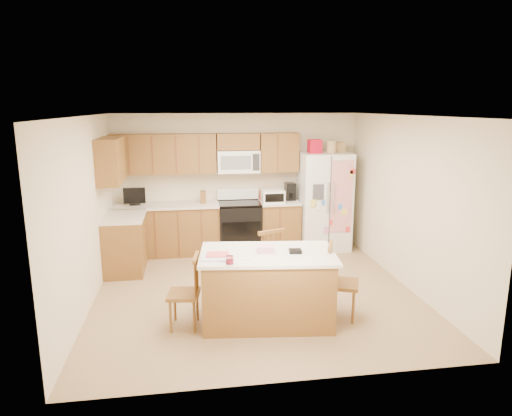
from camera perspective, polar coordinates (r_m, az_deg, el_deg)
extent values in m
plane|color=#91714E|center=(6.73, -0.12, -10.36)|extent=(4.50, 4.50, 0.00)
cube|color=beige|center=(8.53, -2.37, 3.34)|extent=(4.50, 0.10, 2.50)
cube|color=beige|center=(4.21, 4.44, -6.50)|extent=(4.50, 0.10, 2.50)
cube|color=beige|center=(6.42, -20.42, -0.57)|extent=(0.10, 4.50, 2.50)
cube|color=beige|center=(7.03, 18.33, 0.69)|extent=(0.10, 4.50, 2.50)
cube|color=white|center=(6.19, -0.13, 11.46)|extent=(4.50, 4.50, 0.04)
cube|color=brown|center=(8.37, -11.08, -2.75)|extent=(1.87, 0.60, 0.88)
cube|color=brown|center=(8.53, 2.85, -2.25)|extent=(0.72, 0.60, 0.88)
cube|color=brown|center=(7.69, -16.05, -4.40)|extent=(0.60, 0.95, 0.88)
cube|color=beige|center=(8.25, -11.22, 0.31)|extent=(1.87, 0.64, 0.04)
cube|color=beige|center=(8.41, 2.90, 0.77)|extent=(0.72, 0.64, 0.04)
cube|color=beige|center=(7.57, -16.18, -1.07)|extent=(0.64, 0.95, 0.04)
cube|color=brown|center=(8.26, -11.51, 6.63)|extent=(1.85, 0.33, 0.70)
cube|color=brown|center=(8.42, 2.84, 6.98)|extent=(0.70, 0.33, 0.70)
cube|color=brown|center=(8.28, -2.29, 8.32)|extent=(0.76, 0.33, 0.29)
cube|color=brown|center=(7.44, -17.72, 5.65)|extent=(0.33, 0.95, 0.70)
cube|color=brown|center=(8.14, -15.64, 6.34)|extent=(0.02, 0.01, 0.66)
cube|color=brown|center=(8.13, -15.29, -3.43)|extent=(0.02, 0.01, 0.84)
cube|color=brown|center=(8.10, -12.81, 6.46)|extent=(0.02, 0.01, 0.66)
cube|color=brown|center=(8.09, -12.47, -3.36)|extent=(0.02, 0.01, 0.84)
cube|color=brown|center=(8.08, -9.97, 6.57)|extent=(0.02, 0.01, 0.66)
cube|color=brown|center=(8.07, -9.64, -3.27)|extent=(0.02, 0.01, 0.84)
cube|color=brown|center=(8.08, -7.11, 6.66)|extent=(0.01, 0.01, 0.66)
cube|color=brown|center=(8.07, -6.79, -3.18)|extent=(0.01, 0.01, 0.84)
cube|color=brown|center=(8.24, 2.73, 6.86)|extent=(0.01, 0.01, 0.66)
cube|color=brown|center=(8.23, 3.00, -2.80)|extent=(0.01, 0.01, 0.84)
cube|color=white|center=(8.29, -2.25, 5.86)|extent=(0.76, 0.38, 0.40)
cube|color=slate|center=(8.09, -2.52, 5.69)|extent=(0.54, 0.01, 0.24)
cube|color=#262626|center=(8.14, 0.01, 5.74)|extent=(0.12, 0.01, 0.30)
cube|color=brown|center=(8.23, -6.63, 1.36)|extent=(0.10, 0.14, 0.22)
cube|color=black|center=(8.32, -14.90, 0.43)|extent=(0.18, 0.12, 0.02)
cube|color=black|center=(8.29, -14.96, 1.52)|extent=(0.38, 0.03, 0.28)
cube|color=red|center=(8.44, 1.72, 1.59)|extent=(0.35, 0.22, 0.18)
cube|color=white|center=(8.22, 2.15, 1.46)|extent=(0.40, 0.28, 0.23)
cube|color=black|center=(8.09, 2.33, 1.27)|extent=(0.34, 0.01, 0.15)
cube|color=black|center=(8.48, 4.29, 2.08)|extent=(0.18, 0.22, 0.32)
cylinder|color=black|center=(8.42, 4.39, 1.53)|extent=(0.12, 0.12, 0.12)
cube|color=black|center=(8.39, -2.08, -2.48)|extent=(0.76, 0.64, 0.88)
cube|color=black|center=(8.09, -1.81, -3.21)|extent=(0.68, 0.01, 0.42)
cube|color=black|center=(8.29, -2.11, 0.63)|extent=(0.76, 0.64, 0.03)
cube|color=white|center=(8.51, -2.31, 1.81)|extent=(0.76, 0.10, 0.20)
cube|color=white|center=(8.55, 8.45, 0.84)|extent=(0.90, 0.75, 1.80)
cube|color=#4C4C4C|center=(8.20, 9.22, 0.30)|extent=(0.02, 0.01, 1.75)
cube|color=silver|center=(8.13, 8.97, 1.29)|extent=(0.02, 0.03, 0.55)
cube|color=silver|center=(8.16, 9.64, 1.31)|extent=(0.02, 0.03, 0.55)
cube|color=#3F3F44|center=(8.08, 7.80, 1.99)|extent=(0.20, 0.01, 0.28)
cube|color=#D84C59|center=(8.23, 10.59, 1.37)|extent=(0.42, 0.01, 1.30)
cube|color=#B90821|center=(8.35, 7.35, 7.67)|extent=(0.22, 0.22, 0.24)
cylinder|color=tan|center=(8.39, 9.43, 7.56)|extent=(0.18, 0.18, 0.22)
cube|color=#AB834E|center=(8.57, 10.31, 7.50)|extent=(0.18, 0.20, 0.18)
cube|color=brown|center=(5.71, 1.43, -10.04)|extent=(1.64, 1.04, 0.85)
cube|color=beige|center=(5.56, 1.46, -5.79)|extent=(1.72, 1.13, 0.04)
cylinder|color=#B90821|center=(5.17, -3.30, -6.65)|extent=(0.08, 0.08, 0.06)
cylinder|color=white|center=(5.17, -3.30, -6.49)|extent=(0.09, 0.09, 0.09)
cube|color=#FCC9CF|center=(5.59, 1.22, -5.10)|extent=(0.22, 0.17, 0.07)
cube|color=black|center=(5.56, 4.93, -5.39)|extent=(0.16, 0.14, 0.04)
cube|color=white|center=(5.36, -5.22, -6.22)|extent=(0.32, 0.27, 0.01)
cube|color=#D84C4C|center=(5.43, -4.85, -5.80)|extent=(0.28, 0.23, 0.01)
cylinder|color=white|center=(5.28, -1.20, -6.50)|extent=(0.14, 0.04, 0.01)
cube|color=brown|center=(5.64, -9.03, -10.60)|extent=(0.42, 0.44, 0.04)
cylinder|color=brown|center=(5.89, -10.11, -11.92)|extent=(0.03, 0.03, 0.40)
cylinder|color=brown|center=(5.61, -10.63, -13.25)|extent=(0.03, 0.03, 0.40)
cylinder|color=brown|center=(5.85, -7.35, -11.99)|extent=(0.03, 0.03, 0.40)
cylinder|color=brown|center=(5.57, -7.73, -13.34)|extent=(0.03, 0.03, 0.40)
cylinder|color=brown|center=(5.66, -7.32, -7.83)|extent=(0.02, 0.02, 0.45)
cylinder|color=brown|center=(5.59, -7.40, -8.08)|extent=(0.02, 0.02, 0.45)
cylinder|color=brown|center=(5.53, -7.48, -8.33)|extent=(0.02, 0.02, 0.45)
cylinder|color=brown|center=(5.46, -7.57, -8.59)|extent=(0.02, 0.02, 0.45)
cylinder|color=brown|center=(5.40, -7.65, -8.86)|extent=(0.02, 0.02, 0.45)
cube|color=brown|center=(5.45, -7.55, -6.15)|extent=(0.09, 0.37, 0.05)
cube|color=brown|center=(6.47, 1.14, -6.97)|extent=(0.54, 0.53, 0.05)
cylinder|color=brown|center=(6.76, 1.76, -8.26)|extent=(0.04, 0.04, 0.44)
cylinder|color=brown|center=(6.60, -0.85, -8.78)|extent=(0.04, 0.04, 0.44)
cylinder|color=brown|center=(6.51, 3.15, -9.09)|extent=(0.04, 0.04, 0.44)
cylinder|color=brown|center=(6.35, 0.46, -9.66)|extent=(0.04, 0.04, 0.44)
cylinder|color=brown|center=(6.32, 3.14, -4.94)|extent=(0.02, 0.02, 0.49)
cylinder|color=brown|center=(6.28, 2.55, -5.05)|extent=(0.02, 0.02, 0.49)
cylinder|color=brown|center=(6.24, 1.95, -5.15)|extent=(0.02, 0.02, 0.49)
cylinder|color=brown|center=(6.20, 1.34, -5.26)|extent=(0.02, 0.02, 0.49)
cylinder|color=brown|center=(6.17, 0.73, -5.36)|extent=(0.02, 0.02, 0.49)
cube|color=brown|center=(6.17, 1.97, -2.99)|extent=(0.40, 0.18, 0.05)
cube|color=brown|center=(5.91, 10.76, -9.29)|extent=(0.52, 0.53, 0.04)
cylinder|color=brown|center=(5.85, 12.06, -12.08)|extent=(0.04, 0.04, 0.42)
cylinder|color=brown|center=(6.15, 12.14, -10.79)|extent=(0.04, 0.04, 0.42)
cylinder|color=brown|center=(5.86, 9.11, -11.91)|extent=(0.04, 0.04, 0.42)
cylinder|color=brown|center=(6.16, 9.36, -10.64)|extent=(0.04, 0.04, 0.42)
cylinder|color=brown|center=(5.69, 9.10, -7.35)|extent=(0.02, 0.02, 0.47)
cylinder|color=brown|center=(5.76, 9.16, -7.11)|extent=(0.02, 0.02, 0.47)
cylinder|color=brown|center=(5.83, 9.21, -6.87)|extent=(0.02, 0.02, 0.47)
cylinder|color=brown|center=(5.90, 9.27, -6.63)|extent=(0.02, 0.02, 0.47)
cylinder|color=brown|center=(5.97, 9.32, -6.40)|extent=(0.02, 0.02, 0.47)
cube|color=brown|center=(5.76, 9.30, -4.66)|extent=(0.18, 0.38, 0.05)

